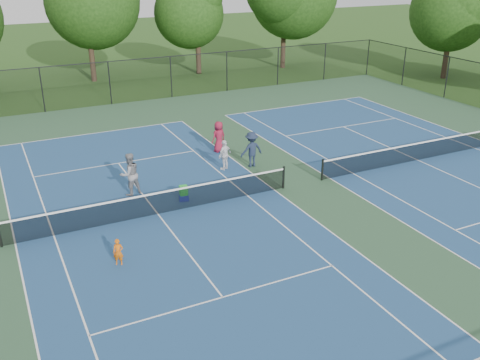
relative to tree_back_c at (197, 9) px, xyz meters
name	(u,v)px	position (x,y,z in m)	size (l,w,h in m)	color
ground	(303,184)	(-5.00, -25.00, -5.48)	(140.00, 140.00, 0.00)	#234716
court_pad	(303,184)	(-5.00, -25.00, -5.48)	(36.00, 36.00, 0.01)	#30563C
tennis_court_left	(158,212)	(-12.00, -25.00, -5.38)	(12.00, 23.83, 1.07)	navy
tennis_court_right	(418,159)	(2.00, -25.00, -5.38)	(12.00, 23.83, 1.07)	navy
perimeter_fence	(304,152)	(-5.00, -25.00, -3.88)	(36.08, 36.08, 3.02)	black
tree_back_c	(197,9)	(0.00, 0.00, 0.00)	(6.00, 6.00, 8.40)	#2D2116
tree_side_e	(453,7)	(18.00, -11.00, 0.33)	(6.60, 6.60, 8.87)	#2D2116
child_player	(118,252)	(-14.39, -28.08, -5.00)	(0.35, 0.23, 0.97)	#DD600E
instructor	(130,174)	(-12.43, -22.58, -4.52)	(0.94, 0.73, 1.93)	gray
bystander_a	(225,155)	(-7.46, -21.73, -4.72)	(0.89, 0.37, 1.53)	white
bystander_b	(252,149)	(-6.10, -21.94, -4.58)	(1.16, 0.67, 1.80)	#1B263C
bystander_c	(219,137)	(-6.68, -19.27, -4.64)	(0.82, 0.54, 1.68)	maroon
ball_crate	(184,198)	(-10.57, -24.23, -5.34)	(0.40, 0.28, 0.27)	#162699
ball_hopper	(184,190)	(-10.57, -24.23, -5.00)	(0.34, 0.27, 0.42)	green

